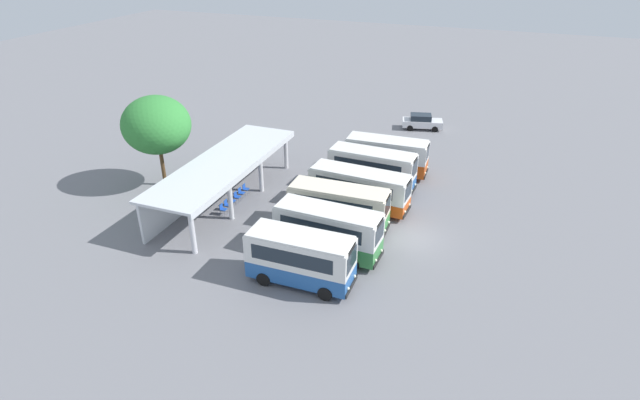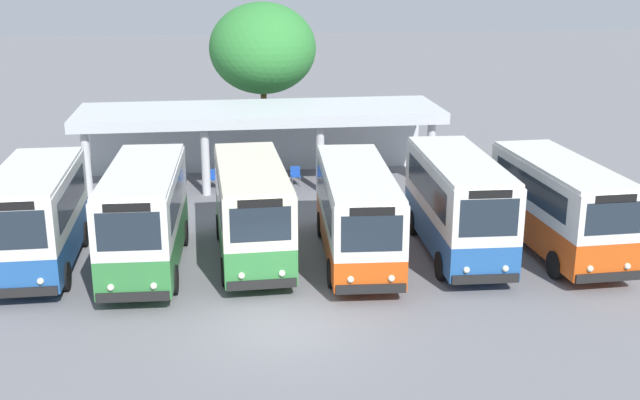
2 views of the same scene
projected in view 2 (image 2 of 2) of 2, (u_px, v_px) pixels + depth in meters
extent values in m
plane|color=slate|center=(281.00, 327.00, 22.05)|extent=(180.00, 180.00, 0.00)
cylinder|color=black|center=(65.00, 276.00, 24.35)|extent=(0.23, 0.90, 0.90)
cylinder|color=black|center=(84.00, 234.00, 28.12)|extent=(0.23, 0.90, 0.90)
cylinder|color=black|center=(19.00, 237.00, 27.83)|extent=(0.23, 0.90, 0.90)
cube|color=#23569E|center=(39.00, 242.00, 25.95)|extent=(2.36, 6.43, 1.09)
cube|color=silver|center=(35.00, 200.00, 25.54)|extent=(2.36, 6.43, 1.77)
cube|color=silver|center=(32.00, 171.00, 25.27)|extent=(2.29, 6.24, 0.12)
cube|color=black|center=(19.00, 292.00, 23.00)|extent=(2.19, 0.12, 0.28)
cube|color=#1E2833|center=(12.00, 231.00, 22.50)|extent=(1.89, 0.07, 1.15)
cube|color=black|center=(9.00, 207.00, 22.29)|extent=(1.38, 0.06, 0.24)
cube|color=#1E2833|center=(72.00, 196.00, 25.77)|extent=(0.08, 5.13, 0.97)
sphere|color=#EAEACC|center=(40.00, 281.00, 23.01)|extent=(0.20, 0.20, 0.20)
cylinder|color=black|center=(174.00, 280.00, 24.11)|extent=(0.26, 0.91, 0.90)
cylinder|color=black|center=(104.00, 282.00, 23.93)|extent=(0.26, 0.91, 0.90)
cylinder|color=black|center=(184.00, 233.00, 28.23)|extent=(0.26, 0.91, 0.90)
cylinder|color=black|center=(125.00, 235.00, 28.05)|extent=(0.26, 0.91, 0.90)
cube|color=#337F3D|center=(146.00, 240.00, 25.93)|extent=(2.46, 7.06, 1.18)
cube|color=silver|center=(144.00, 198.00, 25.50)|extent=(2.46, 7.06, 1.73)
cube|color=silver|center=(142.00, 170.00, 25.24)|extent=(2.39, 6.85, 0.12)
cube|color=black|center=(133.00, 297.00, 22.71)|extent=(2.08, 0.18, 0.28)
cube|color=#1E2833|center=(128.00, 232.00, 22.18)|extent=(1.79, 0.12, 1.12)
cube|color=black|center=(127.00, 208.00, 21.98)|extent=(1.31, 0.10, 0.24)
cube|color=#1E2833|center=(178.00, 194.00, 25.68)|extent=(0.26, 5.58, 0.95)
cube|color=#1E2833|center=(110.00, 196.00, 25.49)|extent=(0.26, 5.58, 0.95)
sphere|color=#EAEACC|center=(154.00, 286.00, 22.68)|extent=(0.20, 0.20, 0.20)
sphere|color=#EAEACC|center=(111.00, 287.00, 22.57)|extent=(0.20, 0.20, 0.20)
cylinder|color=black|center=(291.00, 268.00, 25.05)|extent=(0.25, 0.91, 0.90)
cylinder|color=black|center=(225.00, 272.00, 24.74)|extent=(0.25, 0.91, 0.90)
cylinder|color=black|center=(276.00, 224.00, 29.19)|extent=(0.25, 0.91, 0.90)
cylinder|color=black|center=(219.00, 227.00, 28.87)|extent=(0.25, 0.91, 0.90)
cube|color=#337F3D|center=(252.00, 232.00, 26.82)|extent=(2.38, 7.12, 1.15)
cube|color=beige|center=(251.00, 192.00, 26.42)|extent=(2.38, 7.12, 1.61)
cube|color=beige|center=(251.00, 167.00, 26.17)|extent=(2.31, 6.91, 0.12)
cube|color=black|center=(262.00, 284.00, 23.58)|extent=(2.07, 0.16, 0.28)
cube|color=#1E2833|center=(261.00, 224.00, 23.08)|extent=(1.79, 0.10, 1.05)
cube|color=black|center=(260.00, 204.00, 22.89)|extent=(1.31, 0.09, 0.24)
cube|color=#1E2833|center=(283.00, 189.00, 26.66)|extent=(0.20, 5.65, 0.88)
cube|color=#1E2833|center=(218.00, 192.00, 26.33)|extent=(0.20, 5.65, 0.88)
sphere|color=#EAEACC|center=(282.00, 273.00, 23.59)|extent=(0.20, 0.20, 0.20)
sphere|color=#EAEACC|center=(241.00, 276.00, 23.41)|extent=(0.20, 0.20, 0.20)
cylinder|color=black|center=(398.00, 271.00, 24.76)|extent=(0.27, 0.91, 0.90)
cylinder|color=black|center=(331.00, 273.00, 24.62)|extent=(0.27, 0.91, 0.90)
cylinder|color=black|center=(377.00, 223.00, 29.28)|extent=(0.27, 0.91, 0.90)
cylinder|color=black|center=(321.00, 224.00, 29.14)|extent=(0.27, 0.91, 0.90)
cube|color=#D14C14|center=(356.00, 235.00, 26.83)|extent=(2.63, 7.75, 0.95)
cube|color=silver|center=(357.00, 197.00, 26.45)|extent=(2.63, 7.75, 1.67)
cube|color=silver|center=(357.00, 171.00, 26.19)|extent=(2.56, 7.52, 0.12)
cube|color=black|center=(371.00, 289.00, 23.26)|extent=(2.07, 0.22, 0.28)
cube|color=#1E2833|center=(372.00, 234.00, 22.81)|extent=(1.79, 0.16, 1.09)
cube|color=black|center=(372.00, 212.00, 22.61)|extent=(1.31, 0.13, 0.24)
cube|color=#1E2833|center=(388.00, 194.00, 26.60)|extent=(0.41, 6.10, 0.92)
cube|color=#1E2833|center=(324.00, 196.00, 26.46)|extent=(0.41, 6.10, 0.92)
sphere|color=#EAEACC|center=(391.00, 278.00, 23.21)|extent=(0.20, 0.20, 0.20)
sphere|color=#EAEACC|center=(351.00, 279.00, 23.13)|extent=(0.20, 0.20, 0.20)
cylinder|color=black|center=(505.00, 263.00, 25.39)|extent=(0.25, 0.91, 0.90)
cylinder|color=black|center=(441.00, 266.00, 25.21)|extent=(0.25, 0.91, 0.90)
cylinder|color=black|center=(468.00, 221.00, 29.55)|extent=(0.25, 0.91, 0.90)
cylinder|color=black|center=(413.00, 222.00, 29.36)|extent=(0.25, 0.91, 0.90)
cube|color=#23569E|center=(456.00, 228.00, 27.23)|extent=(2.44, 7.11, 1.12)
cube|color=silver|center=(458.00, 187.00, 26.81)|extent=(2.44, 7.11, 1.79)
cube|color=silver|center=(460.00, 160.00, 26.54)|extent=(2.37, 6.90, 0.12)
cube|color=black|center=(485.00, 279.00, 23.98)|extent=(2.07, 0.18, 0.28)
cube|color=#1E2833|center=(489.00, 218.00, 23.46)|extent=(1.79, 0.12, 1.16)
cube|color=black|center=(490.00, 194.00, 23.25)|extent=(1.31, 0.10, 0.24)
cube|color=#1E2833|center=(489.00, 184.00, 26.99)|extent=(0.25, 5.63, 0.98)
cube|color=#1E2833|center=(426.00, 186.00, 26.80)|extent=(0.25, 5.63, 0.98)
sphere|color=#EAEACC|center=(505.00, 269.00, 23.95)|extent=(0.20, 0.20, 0.20)
sphere|color=#EAEACC|center=(466.00, 270.00, 23.84)|extent=(0.20, 0.20, 0.20)
cylinder|color=black|center=(616.00, 261.00, 25.60)|extent=(0.25, 0.91, 0.90)
cylinder|color=black|center=(555.00, 265.00, 25.27)|extent=(0.25, 0.91, 0.90)
cylinder|color=black|center=(556.00, 219.00, 29.72)|extent=(0.25, 0.91, 0.90)
cylinder|color=black|center=(503.00, 222.00, 29.39)|extent=(0.25, 0.91, 0.90)
cube|color=#D14C14|center=(557.00, 226.00, 27.34)|extent=(2.45, 7.13, 1.18)
cube|color=silver|center=(560.00, 188.00, 26.95)|extent=(2.45, 7.13, 1.55)
cube|color=silver|center=(563.00, 164.00, 26.71)|extent=(2.37, 6.91, 0.12)
cube|color=black|center=(608.00, 277.00, 24.12)|extent=(2.09, 0.17, 0.28)
cube|color=#1E2833|center=(614.00, 218.00, 23.62)|extent=(1.81, 0.11, 1.01)
cube|color=black|center=(616.00, 199.00, 23.44)|extent=(1.32, 0.10, 0.24)
cube|color=#1E2833|center=(589.00, 184.00, 27.20)|extent=(0.24, 5.64, 0.85)
cube|color=#1E2833|center=(529.00, 187.00, 26.86)|extent=(0.24, 5.64, 0.85)
sphere|color=#EAEACC|center=(627.00, 266.00, 24.13)|extent=(0.20, 0.20, 0.20)
sphere|color=#EAEACC|center=(590.00, 269.00, 23.94)|extent=(0.20, 0.20, 0.20)
cylinder|color=silver|center=(87.00, 162.00, 33.31)|extent=(0.36, 0.36, 3.20)
cylinder|color=silver|center=(205.00, 159.00, 33.92)|extent=(0.36, 0.36, 3.20)
cylinder|color=silver|center=(320.00, 155.00, 34.54)|extent=(0.36, 0.36, 3.20)
cylinder|color=silver|center=(431.00, 152.00, 35.15)|extent=(0.36, 0.36, 3.20)
cube|color=silver|center=(258.00, 138.00, 37.90)|extent=(15.60, 0.20, 3.20)
cube|color=silver|center=(260.00, 110.00, 35.48)|extent=(16.10, 4.77, 0.20)
cube|color=silver|center=(263.00, 126.00, 33.33)|extent=(16.10, 0.10, 0.28)
cylinder|color=slate|center=(218.00, 185.00, 35.03)|extent=(0.03, 0.03, 0.44)
cylinder|color=slate|center=(210.00, 185.00, 34.99)|extent=(0.03, 0.03, 0.44)
cylinder|color=slate|center=(218.00, 183.00, 35.37)|extent=(0.03, 0.03, 0.44)
cylinder|color=slate|center=(210.00, 183.00, 35.32)|extent=(0.03, 0.03, 0.44)
cube|color=#1E4CB2|center=(213.00, 179.00, 35.11)|extent=(0.45, 0.45, 0.04)
cube|color=#1E4CB2|center=(213.00, 173.00, 35.24)|extent=(0.44, 0.05, 0.40)
cylinder|color=slate|center=(234.00, 184.00, 35.17)|extent=(0.03, 0.03, 0.44)
cylinder|color=slate|center=(226.00, 185.00, 35.12)|extent=(0.03, 0.03, 0.44)
cylinder|color=slate|center=(234.00, 182.00, 35.50)|extent=(0.03, 0.03, 0.44)
cylinder|color=slate|center=(226.00, 182.00, 35.46)|extent=(0.03, 0.03, 0.44)
cube|color=#1E4CB2|center=(230.00, 178.00, 35.24)|extent=(0.45, 0.45, 0.04)
cube|color=#1E4CB2|center=(230.00, 173.00, 35.37)|extent=(0.44, 0.05, 0.40)
cylinder|color=slate|center=(251.00, 184.00, 35.28)|extent=(0.03, 0.03, 0.44)
cylinder|color=slate|center=(243.00, 184.00, 35.23)|extent=(0.03, 0.03, 0.44)
cylinder|color=slate|center=(250.00, 181.00, 35.61)|extent=(0.03, 0.03, 0.44)
cylinder|color=slate|center=(243.00, 182.00, 35.56)|extent=(0.03, 0.03, 0.44)
cube|color=#1E4CB2|center=(247.00, 177.00, 35.35)|extent=(0.45, 0.45, 0.04)
cube|color=#1E4CB2|center=(246.00, 172.00, 35.48)|extent=(0.44, 0.05, 0.40)
cylinder|color=slate|center=(267.00, 183.00, 35.33)|extent=(0.03, 0.03, 0.44)
cylinder|color=slate|center=(260.00, 183.00, 35.29)|extent=(0.03, 0.03, 0.44)
cylinder|color=slate|center=(267.00, 181.00, 35.67)|extent=(0.03, 0.03, 0.44)
cylinder|color=slate|center=(259.00, 181.00, 35.62)|extent=(0.03, 0.03, 0.44)
cube|color=#1E4CB2|center=(263.00, 177.00, 35.41)|extent=(0.45, 0.45, 0.04)
cube|color=#1E4CB2|center=(263.00, 172.00, 35.54)|extent=(0.44, 0.05, 0.40)
cylinder|color=slate|center=(284.00, 182.00, 35.45)|extent=(0.03, 0.03, 0.44)
cylinder|color=slate|center=(276.00, 183.00, 35.40)|extent=(0.03, 0.03, 0.44)
cylinder|color=slate|center=(283.00, 180.00, 35.78)|extent=(0.03, 0.03, 0.44)
cylinder|color=slate|center=(275.00, 181.00, 35.73)|extent=(0.03, 0.03, 0.44)
cube|color=#1E4CB2|center=(279.00, 176.00, 35.52)|extent=(0.45, 0.45, 0.04)
cube|color=#1E4CB2|center=(279.00, 171.00, 35.65)|extent=(0.44, 0.05, 0.40)
cylinder|color=slate|center=(300.00, 182.00, 35.54)|extent=(0.03, 0.03, 0.44)
cylinder|color=slate|center=(292.00, 182.00, 35.49)|extent=(0.03, 0.03, 0.44)
cylinder|color=slate|center=(299.00, 180.00, 35.87)|extent=(0.03, 0.03, 0.44)
cylinder|color=slate|center=(291.00, 180.00, 35.82)|extent=(0.03, 0.03, 0.44)
cube|color=#1E4CB2|center=(296.00, 176.00, 35.61)|extent=(0.45, 0.45, 0.04)
cube|color=#1E4CB2|center=(295.00, 170.00, 35.74)|extent=(0.44, 0.05, 0.40)
cylinder|color=brown|center=(264.00, 119.00, 42.04)|extent=(0.32, 0.32, 3.29)
ellipsoid|color=#338438|center=(263.00, 48.00, 40.96)|extent=(5.50, 5.50, 4.68)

